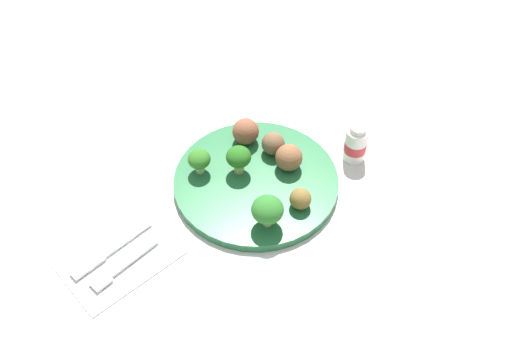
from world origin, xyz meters
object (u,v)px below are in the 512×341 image
(fork, at_px, (121,266))
(knife, at_px, (109,251))
(broccoli_floret_mid_left, at_px, (268,210))
(napkin, at_px, (119,257))
(broccoli_floret_mid_right, at_px, (239,158))
(meatball_back_right, at_px, (289,158))
(yogurt_bottle, at_px, (356,144))
(meatball_back_left, at_px, (300,199))
(broccoli_floret_far_rim, at_px, (199,160))
(plate, at_px, (256,182))
(meatball_mid_left, at_px, (273,144))
(meatball_far_rim, at_px, (246,131))

(fork, distance_m, knife, 0.04)
(broccoli_floret_mid_left, height_order, napkin, broccoli_floret_mid_left)
(broccoli_floret_mid_right, height_order, meatball_back_right, broccoli_floret_mid_right)
(napkin, xyz_separation_m, yogurt_bottle, (-0.44, 0.05, 0.03))
(napkin, height_order, yogurt_bottle, yogurt_bottle)
(meatball_back_left, bearing_deg, broccoli_floret_far_rim, -60.51)
(broccoli_floret_mid_right, xyz_separation_m, meatball_back_right, (-0.07, 0.04, -0.01))
(napkin, relative_size, yogurt_bottle, 2.25)
(plate, distance_m, napkin, 0.26)
(meatball_back_right, bearing_deg, yogurt_bottle, 161.70)
(napkin, bearing_deg, plate, 179.71)
(knife, bearing_deg, napkin, 118.14)
(meatball_back_right, height_order, meatball_mid_left, meatball_back_right)
(broccoli_floret_mid_right, height_order, meatball_mid_left, broccoli_floret_mid_right)
(broccoli_floret_mid_left, relative_size, meatball_mid_left, 1.39)
(plate, xyz_separation_m, meatball_back_right, (-0.06, 0.01, 0.03))
(broccoli_floret_mid_right, relative_size, yogurt_bottle, 0.69)
(broccoli_floret_far_rim, bearing_deg, broccoli_floret_mid_left, 99.12)
(broccoli_floret_mid_left, distance_m, knife, 0.25)
(meatball_mid_left, relative_size, napkin, 0.24)
(meatball_far_rim, height_order, fork, meatball_far_rim)
(meatball_back_left, relative_size, napkin, 0.21)
(broccoli_floret_far_rim, relative_size, meatball_mid_left, 1.10)
(plate, xyz_separation_m, meatball_mid_left, (-0.06, -0.03, 0.03))
(broccoli_floret_mid_right, xyz_separation_m, broccoli_floret_far_rim, (0.05, -0.04, -0.00))
(broccoli_floret_mid_left, bearing_deg, meatball_back_right, -143.05)
(napkin, bearing_deg, broccoli_floret_mid_right, -173.06)
(plate, bearing_deg, broccoli_floret_far_rim, -45.99)
(meatball_back_right, bearing_deg, plate, -10.25)
(meatball_back_right, bearing_deg, napkin, -2.21)
(broccoli_floret_mid_left, distance_m, broccoli_floret_far_rim, 0.16)
(plate, relative_size, broccoli_floret_mid_right, 5.39)
(broccoli_floret_mid_right, bearing_deg, meatball_far_rim, -134.23)
(plate, relative_size, knife, 1.92)
(plate, xyz_separation_m, napkin, (0.26, -0.00, -0.01))
(broccoli_floret_mid_left, distance_m, meatball_mid_left, 0.16)
(meatball_back_left, bearing_deg, knife, -20.40)
(meatball_back_left, distance_m, meatball_far_rim, 0.17)
(yogurt_bottle, bearing_deg, meatball_far_rim, -43.59)
(plate, distance_m, broccoli_floret_far_rim, 0.10)
(plate, xyz_separation_m, broccoli_floret_far_rim, (0.07, -0.07, 0.04))
(broccoli_floret_mid_right, height_order, napkin, broccoli_floret_mid_right)
(meatball_back_left, height_order, napkin, meatball_back_left)
(meatball_back_left, distance_m, yogurt_bottle, 0.16)
(plate, relative_size, fork, 2.31)
(meatball_far_rim, bearing_deg, napkin, 15.58)
(plate, bearing_deg, meatball_mid_left, -151.17)
(broccoli_floret_mid_left, relative_size, knife, 0.39)
(plate, relative_size, meatball_far_rim, 5.90)
(napkin, distance_m, fork, 0.02)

